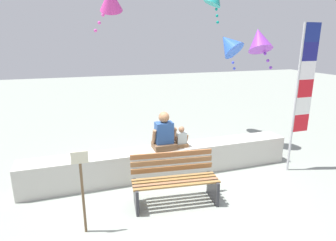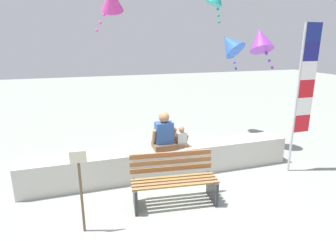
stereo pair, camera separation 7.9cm
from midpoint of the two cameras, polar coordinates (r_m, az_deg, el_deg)
ground_plane at (r=5.61m, az=1.78°, el=-14.73°), size 40.00×40.00×0.00m
seawall_ledge at (r=6.26m, az=-1.18°, el=-8.14°), size 5.84×0.55×0.62m
park_bench at (r=5.22m, az=0.89°, el=-12.03°), size 1.58×0.78×0.88m
person_adult at (r=5.99m, az=-1.17°, el=-2.84°), size 0.53×0.39×0.81m
person_child at (r=6.15m, az=2.33°, el=-3.68°), size 0.30×0.22×0.45m
flag_banner at (r=6.69m, az=25.08°, el=6.06°), size 0.44×0.05×3.20m
kite_blue at (r=8.45m, az=11.80°, el=14.83°), size 0.97×1.05×1.18m
kite_purple at (r=7.85m, az=17.56°, el=15.26°), size 0.79×0.85×1.14m
sign_post at (r=4.48m, az=-17.35°, el=-12.42°), size 0.24×0.04×1.32m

